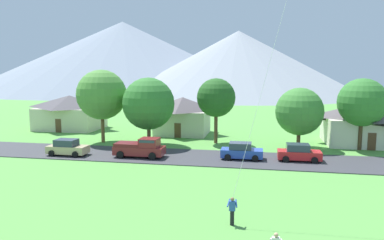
{
  "coord_description": "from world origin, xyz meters",
  "views": [
    {
      "loc": [
        4.61,
        -8.13,
        8.94
      ],
      "look_at": [
        -0.27,
        17.54,
        5.45
      ],
      "focal_mm": 34.41,
      "sensor_mm": 36.0,
      "label": 1
    }
  ],
  "objects_px": {
    "house_left_center": "(183,115)",
    "parked_car_blue_west_end": "(241,151)",
    "tree_near_right": "(148,104)",
    "parked_car_red_mid_west": "(299,153)",
    "house_right_center": "(363,123)",
    "tree_right_of_center": "(299,112)",
    "house_leftmost": "(70,112)",
    "tree_near_left": "(216,98)",
    "parked_car_tan_mid_east": "(67,148)",
    "tree_center": "(102,95)",
    "tree_left_of_center": "(362,102)",
    "pickup_truck_maroon_west_side": "(141,148)",
    "house_rightmost": "(376,126)"
  },
  "relations": [
    {
      "from": "house_left_center",
      "to": "parked_car_blue_west_end",
      "type": "relative_size",
      "value": 1.81
    },
    {
      "from": "tree_near_right",
      "to": "parked_car_red_mid_west",
      "type": "relative_size",
      "value": 1.94
    },
    {
      "from": "house_right_center",
      "to": "tree_right_of_center",
      "type": "distance_m",
      "value": 9.27
    },
    {
      "from": "house_leftmost",
      "to": "tree_near_right",
      "type": "relative_size",
      "value": 1.22
    },
    {
      "from": "tree_near_left",
      "to": "parked_car_tan_mid_east",
      "type": "bearing_deg",
      "value": -146.3
    },
    {
      "from": "tree_right_of_center",
      "to": "tree_center",
      "type": "bearing_deg",
      "value": -178.04
    },
    {
      "from": "parked_car_tan_mid_east",
      "to": "tree_right_of_center",
      "type": "bearing_deg",
      "value": 19.2
    },
    {
      "from": "house_leftmost",
      "to": "house_left_center",
      "type": "height_order",
      "value": "house_left_center"
    },
    {
      "from": "house_leftmost",
      "to": "tree_left_of_center",
      "type": "xyz_separation_m",
      "value": [
        40.19,
        -7.97,
        2.73
      ]
    },
    {
      "from": "tree_right_of_center",
      "to": "parked_car_blue_west_end",
      "type": "distance_m",
      "value": 9.85
    },
    {
      "from": "tree_right_of_center",
      "to": "pickup_truck_maroon_west_side",
      "type": "height_order",
      "value": "tree_right_of_center"
    },
    {
      "from": "house_left_center",
      "to": "parked_car_tan_mid_east",
      "type": "xyz_separation_m",
      "value": [
        -9.15,
        -15.6,
        -1.86
      ]
    },
    {
      "from": "tree_near_right",
      "to": "house_right_center",
      "type": "bearing_deg",
      "value": 13.09
    },
    {
      "from": "house_leftmost",
      "to": "tree_near_right",
      "type": "height_order",
      "value": "tree_near_right"
    },
    {
      "from": "tree_near_right",
      "to": "pickup_truck_maroon_west_side",
      "type": "xyz_separation_m",
      "value": [
        1.04,
        -6.19,
        -4.01
      ]
    },
    {
      "from": "tree_left_of_center",
      "to": "parked_car_blue_west_end",
      "type": "bearing_deg",
      "value": -151.08
    },
    {
      "from": "house_right_center",
      "to": "tree_right_of_center",
      "type": "bearing_deg",
      "value": -152.19
    },
    {
      "from": "house_right_center",
      "to": "parked_car_tan_mid_east",
      "type": "bearing_deg",
      "value": -158.56
    },
    {
      "from": "tree_center",
      "to": "parked_car_red_mid_west",
      "type": "bearing_deg",
      "value": -13.73
    },
    {
      "from": "house_rightmost",
      "to": "tree_near_right",
      "type": "distance_m",
      "value": 27.88
    },
    {
      "from": "house_left_center",
      "to": "parked_car_red_mid_west",
      "type": "xyz_separation_m",
      "value": [
        14.74,
        -13.61,
        -1.86
      ]
    },
    {
      "from": "house_leftmost",
      "to": "parked_car_blue_west_end",
      "type": "height_order",
      "value": "house_leftmost"
    },
    {
      "from": "tree_near_right",
      "to": "parked_car_red_mid_west",
      "type": "height_order",
      "value": "tree_near_right"
    },
    {
      "from": "tree_near_left",
      "to": "tree_near_right",
      "type": "height_order",
      "value": "tree_near_right"
    },
    {
      "from": "tree_right_of_center",
      "to": "parked_car_blue_west_end",
      "type": "xyz_separation_m",
      "value": [
        -6.2,
        -6.84,
        -3.43
      ]
    },
    {
      "from": "tree_center",
      "to": "tree_near_right",
      "type": "relative_size",
      "value": 1.11
    },
    {
      "from": "parked_car_tan_mid_east",
      "to": "house_left_center",
      "type": "bearing_deg",
      "value": 59.6
    },
    {
      "from": "tree_left_of_center",
      "to": "parked_car_blue_west_end",
      "type": "xyz_separation_m",
      "value": [
        -12.99,
        -7.18,
        -4.56
      ]
    },
    {
      "from": "parked_car_red_mid_west",
      "to": "pickup_truck_maroon_west_side",
      "type": "xyz_separation_m",
      "value": [
        -15.97,
        -1.38,
        0.19
      ]
    },
    {
      "from": "tree_near_right",
      "to": "house_left_center",
      "type": "bearing_deg",
      "value": 75.55
    },
    {
      "from": "parked_car_blue_west_end",
      "to": "pickup_truck_maroon_west_side",
      "type": "xyz_separation_m",
      "value": [
        -10.32,
        -1.07,
        0.19
      ]
    },
    {
      "from": "house_left_center",
      "to": "tree_center",
      "type": "bearing_deg",
      "value": -137.37
    },
    {
      "from": "tree_right_of_center",
      "to": "pickup_truck_maroon_west_side",
      "type": "xyz_separation_m",
      "value": [
        -16.53,
        -7.9,
        -3.24
      ]
    },
    {
      "from": "house_left_center",
      "to": "parked_car_tan_mid_east",
      "type": "bearing_deg",
      "value": -120.4
    },
    {
      "from": "house_left_center",
      "to": "parked_car_red_mid_west",
      "type": "bearing_deg",
      "value": -42.71
    },
    {
      "from": "house_rightmost",
      "to": "tree_center",
      "type": "distance_m",
      "value": 34.0
    },
    {
      "from": "house_rightmost",
      "to": "pickup_truck_maroon_west_side",
      "type": "bearing_deg",
      "value": -155.13
    },
    {
      "from": "parked_car_tan_mid_east",
      "to": "house_leftmost",
      "type": "bearing_deg",
      "value": 118.02
    },
    {
      "from": "tree_left_of_center",
      "to": "pickup_truck_maroon_west_side",
      "type": "height_order",
      "value": "tree_left_of_center"
    },
    {
      "from": "tree_left_of_center",
      "to": "tree_near_right",
      "type": "xyz_separation_m",
      "value": [
        -24.35,
        -2.05,
        -0.36
      ]
    },
    {
      "from": "tree_right_of_center",
      "to": "parked_car_tan_mid_east",
      "type": "distance_m",
      "value": 26.12
    },
    {
      "from": "parked_car_red_mid_west",
      "to": "pickup_truck_maroon_west_side",
      "type": "relative_size",
      "value": 0.81
    },
    {
      "from": "house_rightmost",
      "to": "tree_left_of_center",
      "type": "relative_size",
      "value": 1.18
    },
    {
      "from": "house_right_center",
      "to": "tree_near_left",
      "type": "relative_size",
      "value": 1.2
    },
    {
      "from": "house_left_center",
      "to": "tree_center",
      "type": "distance_m",
      "value": 12.12
    },
    {
      "from": "house_leftmost",
      "to": "parked_car_red_mid_west",
      "type": "relative_size",
      "value": 2.36
    },
    {
      "from": "house_left_center",
      "to": "tree_left_of_center",
      "type": "bearing_deg",
      "value": -16.99
    },
    {
      "from": "house_rightmost",
      "to": "tree_center",
      "type": "bearing_deg",
      "value": -171.5
    },
    {
      "from": "tree_near_right",
      "to": "parked_car_tan_mid_east",
      "type": "height_order",
      "value": "tree_near_right"
    },
    {
      "from": "house_right_center",
      "to": "house_rightmost",
      "type": "height_order",
      "value": "house_right_center"
    }
  ]
}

